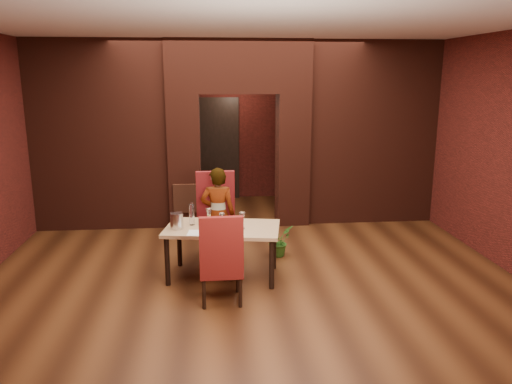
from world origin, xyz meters
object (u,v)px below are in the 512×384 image
wine_bucket (177,221)px  water_bottle (192,214)px  wine_glass_c (242,220)px  potted_plant (278,241)px  dining_table (223,252)px  wine_glass_a (209,216)px  person_seated (218,214)px  chair_near (221,257)px  chair_far (217,217)px  wine_glass_b (222,220)px

wine_bucket → water_bottle: bearing=38.9°
wine_glass_c → potted_plant: size_ratio=0.48×
dining_table → wine_bucket: bearing=-168.3°
wine_glass_a → potted_plant: size_ratio=0.45×
person_seated → chair_near: bearing=94.7°
chair_near → person_seated: 1.39m
wine_glass_c → chair_far: bearing=111.1°
wine_glass_b → wine_glass_c: bearing=-20.6°
chair_far → person_seated: 0.09m
water_bottle → potted_plant: bearing=25.4°
person_seated → dining_table: bearing=98.4°
person_seated → water_bottle: 0.66m
wine_glass_a → wine_glass_c: (0.42, -0.26, 0.01)m
chair_far → chair_near: 1.45m
water_bottle → potted_plant: water_bottle is taller
chair_near → water_bottle: bearing=-68.4°
dining_table → chair_near: (-0.04, -0.72, 0.20)m
dining_table → potted_plant: dining_table is taller
wine_bucket → potted_plant: 1.69m
chair_near → person_seated: size_ratio=0.81×
wine_glass_c → person_seated: bearing=111.4°
wine_bucket → potted_plant: size_ratio=0.46×
dining_table → wine_glass_a: bearing=144.6°
person_seated → wine_glass_c: size_ratio=6.31×
wine_glass_b → water_bottle: 0.41m
wine_glass_b → chair_far: bearing=94.7°
wine_glass_a → wine_bucket: wine_bucket is taller
chair_near → person_seated: person_seated is taller
wine_glass_b → wine_bucket: size_ratio=0.90×
chair_far → potted_plant: (0.90, -0.01, -0.40)m
person_seated → potted_plant: size_ratio=3.01×
wine_bucket → chair_far: bearing=55.2°
wine_glass_a → wine_bucket: size_ratio=0.98×
dining_table → wine_glass_c: (0.25, -0.09, 0.45)m
wine_glass_a → water_bottle: 0.23m
person_seated → wine_bucket: 0.88m
wine_bucket → wine_glass_a: bearing=25.2°
dining_table → chair_far: bearing=104.8°
wine_glass_c → potted_plant: 1.15m
chair_far → water_bottle: (-0.33, -0.60, 0.22)m
person_seated → water_bottle: (-0.35, -0.53, 0.16)m
chair_far → wine_glass_a: (-0.11, -0.56, 0.17)m
chair_far → potted_plant: size_ratio=2.77×
person_seated → wine_glass_a: person_seated is taller
dining_table → potted_plant: 1.10m
chair_far → wine_bucket: (-0.52, -0.75, 0.17)m
dining_table → chair_far: 0.78m
chair_far → wine_glass_a: size_ratio=6.14×
dining_table → wine_glass_a: size_ratio=7.25×
chair_far → water_bottle: size_ratio=4.15×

